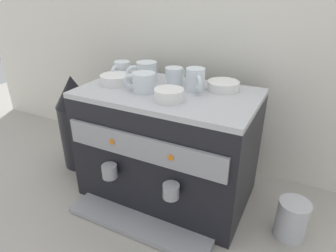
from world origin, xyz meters
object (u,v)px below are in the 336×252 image
espresso_machine (167,145)px  ceramic_cup_1 (175,76)px  ceramic_bowl_0 (223,86)px  coffee_grinder (77,121)px  ceramic_bowl_1 (169,95)px  ceramic_bowl_2 (115,79)px  ceramic_cup_3 (122,69)px  ceramic_cup_0 (146,72)px  ceramic_cup_4 (196,80)px  milk_pitcher (292,219)px  ceramic_cup_2 (143,82)px

espresso_machine → ceramic_cup_1: 0.27m
ceramic_bowl_0 → coffee_grinder: ceramic_bowl_0 is taller
ceramic_cup_1 → espresso_machine: bearing=-84.6°
ceramic_bowl_1 → ceramic_bowl_2: size_ratio=0.85×
ceramic_cup_1 → coffee_grinder: ceramic_cup_1 is taller
ceramic_cup_3 → ceramic_bowl_1: bearing=-28.0°
ceramic_bowl_0 → coffee_grinder: size_ratio=0.26×
ceramic_cup_0 → ceramic_bowl_2: ceramic_cup_0 is taller
espresso_machine → ceramic_cup_4: 0.29m
ceramic_bowl_0 → ceramic_cup_1: bearing=-169.7°
ceramic_cup_3 → milk_pitcher: (0.76, -0.11, -0.41)m
ceramic_cup_2 → ceramic_bowl_0: 0.30m
espresso_machine → ceramic_cup_0: bearing=153.4°
coffee_grinder → milk_pitcher: (0.98, -0.04, -0.15)m
ceramic_cup_3 → ceramic_bowl_0: ceramic_cup_3 is taller
ceramic_cup_2 → milk_pitcher: size_ratio=0.84×
ceramic_cup_2 → ceramic_bowl_0: size_ratio=1.04×
ceramic_cup_0 → ceramic_cup_1: (0.12, 0.01, -0.00)m
coffee_grinder → ceramic_cup_4: bearing=4.6°
espresso_machine → ceramic_cup_1: size_ratio=6.31×
ceramic_cup_0 → ceramic_cup_4: size_ratio=1.04×
ceramic_cup_1 → milk_pitcher: (0.51, -0.10, -0.42)m
ceramic_bowl_0 → ceramic_bowl_1: 0.23m
ceramic_bowl_2 → ceramic_cup_1: bearing=21.5°
ceramic_cup_1 → ceramic_cup_2: 0.14m
ceramic_cup_4 → espresso_machine: bearing=-148.8°
espresso_machine → coffee_grinder: espresso_machine is taller
ceramic_cup_4 → ceramic_cup_2: bearing=-149.8°
espresso_machine → coffee_grinder: (-0.48, 0.01, 0.00)m
ceramic_cup_0 → ceramic_bowl_2: bearing=-140.2°
espresso_machine → ceramic_bowl_0: bearing=31.2°
coffee_grinder → ceramic_bowl_2: bearing=-4.2°
ceramic_cup_0 → milk_pitcher: ceramic_cup_0 is taller
ceramic_cup_3 → ceramic_bowl_2: 0.10m
ceramic_cup_1 → ceramic_cup_4: 0.10m
ceramic_cup_2 → ceramic_bowl_1: ceramic_cup_2 is taller
ceramic_cup_2 → ceramic_bowl_2: bearing=167.9°
ceramic_cup_1 → ceramic_cup_0: bearing=-176.3°
ceramic_bowl_0 → milk_pitcher: 0.53m
ceramic_cup_4 → milk_pitcher: bearing=-11.2°
ceramic_bowl_0 → ceramic_bowl_2: size_ratio=0.99×
ceramic_cup_0 → coffee_grinder: (-0.35, -0.06, -0.27)m
ceramic_cup_0 → ceramic_cup_2: size_ratio=0.88×
ceramic_bowl_2 → espresso_machine: bearing=3.0°
espresso_machine → ceramic_cup_1: bearing=95.4°
ceramic_cup_0 → ceramic_bowl_2: size_ratio=0.90×
ceramic_cup_1 → ceramic_cup_2: same height
ceramic_cup_3 → coffee_grinder: (-0.22, -0.07, -0.26)m
espresso_machine → ceramic_bowl_2: size_ratio=5.53×
espresso_machine → ceramic_bowl_1: size_ratio=6.51×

